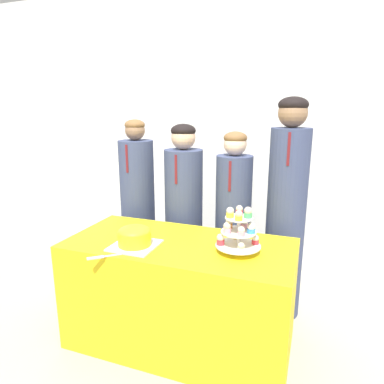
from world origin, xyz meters
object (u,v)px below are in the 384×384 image
(round_cake, at_px, (134,236))
(student_0, at_px, (138,211))
(cake_knife, at_px, (105,256))
(student_3, at_px, (286,215))
(student_2, at_px, (233,226))
(student_1, at_px, (184,218))
(cupcake_stand, at_px, (238,230))

(round_cake, xyz_separation_m, student_0, (-0.39, 0.75, -0.10))
(cake_knife, relative_size, student_3, 0.15)
(cake_knife, relative_size, student_0, 0.17)
(round_cake, bearing_deg, student_2, 59.57)
(student_0, distance_m, student_2, 0.83)
(round_cake, distance_m, student_0, 0.85)
(student_2, bearing_deg, student_0, 180.00)
(student_1, bearing_deg, cupcake_stand, -46.52)
(cake_knife, distance_m, cupcake_stand, 0.78)
(cake_knife, bearing_deg, student_2, 20.60)
(cake_knife, bearing_deg, student_3, 5.46)
(cupcake_stand, bearing_deg, student_0, 148.48)
(cupcake_stand, distance_m, student_1, 0.87)
(cupcake_stand, bearing_deg, student_1, 133.48)
(cupcake_stand, xyz_separation_m, student_3, (0.22, 0.61, -0.07))
(student_0, relative_size, student_2, 1.06)
(round_cake, xyz_separation_m, student_2, (0.44, 0.75, -0.13))
(student_0, bearing_deg, student_1, 0.00)
(student_2, bearing_deg, round_cake, -120.43)
(student_1, bearing_deg, student_2, -0.00)
(student_1, bearing_deg, student_0, -180.00)
(round_cake, bearing_deg, cake_knife, -113.76)
(cake_knife, distance_m, student_2, 1.08)
(cake_knife, height_order, cupcake_stand, cupcake_stand)
(student_1, height_order, student_3, student_3)
(cupcake_stand, bearing_deg, student_3, 70.58)
(cake_knife, bearing_deg, student_1, 42.77)
(student_1, bearing_deg, student_3, 0.00)
(cupcake_stand, height_order, student_3, student_3)
(cake_knife, distance_m, student_3, 1.31)
(student_0, xyz_separation_m, student_3, (1.22, 0.00, 0.10))
(round_cake, height_order, student_3, student_3)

